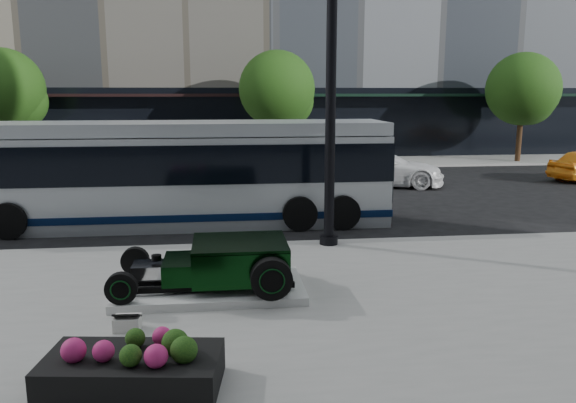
{
  "coord_description": "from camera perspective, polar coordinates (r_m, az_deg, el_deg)",
  "views": [
    {
      "loc": [
        -1.82,
        -15.38,
        3.74
      ],
      "look_at": [
        -0.28,
        -2.42,
        1.2
      ],
      "focal_mm": 35.0,
      "sensor_mm": 36.0,
      "label": 1
    }
  ],
  "objects": [
    {
      "name": "hot_rod",
      "position": [
        10.37,
        -6.1,
        -6.1
      ],
      "size": [
        3.22,
        2.0,
        0.81
      ],
      "color": "black",
      "rests_on": "display_plinth"
    },
    {
      "name": "white_sedan",
      "position": [
        23.15,
        9.17,
        3.46
      ],
      "size": [
        5.56,
        3.38,
        1.51
      ],
      "primitive_type": "imported",
      "rotation": [
        0.0,
        0.0,
        1.31
      ],
      "color": "white",
      "rests_on": "ground"
    },
    {
      "name": "info_plaque",
      "position": [
        9.22,
        -16.0,
        -11.7
      ],
      "size": [
        0.41,
        0.32,
        0.31
      ],
      "color": "silver",
      "rests_on": "sidewalk_near"
    },
    {
      "name": "ground",
      "position": [
        15.93,
        -0.03,
        -2.56
      ],
      "size": [
        120.0,
        120.0,
        0.0
      ],
      "primitive_type": "plane",
      "color": "black",
      "rests_on": "ground"
    },
    {
      "name": "sidewalk_far",
      "position": [
        29.66,
        -3.22,
        3.87
      ],
      "size": [
        70.0,
        4.0,
        0.12
      ],
      "primitive_type": "cube",
      "color": "gray",
      "rests_on": "ground"
    },
    {
      "name": "lamppost",
      "position": [
        13.23,
        4.37,
        11.35
      ],
      "size": [
        0.44,
        0.44,
        8.01
      ],
      "color": "black",
      "rests_on": "sidewalk_near"
    },
    {
      "name": "display_plinth",
      "position": [
        10.53,
        -7.87,
        -8.75
      ],
      "size": [
        3.4,
        1.8,
        0.15
      ],
      "primitive_type": "cube",
      "color": "silver",
      "rests_on": "sidewalk_near"
    },
    {
      "name": "street_trees",
      "position": [
        28.6,
        -0.85,
        11.07
      ],
      "size": [
        29.8,
        3.8,
        5.7
      ],
      "color": "black",
      "rests_on": "sidewalk_far"
    },
    {
      "name": "flower_planter",
      "position": [
        7.5,
        -15.49,
        -16.05
      ],
      "size": [
        2.28,
        1.36,
        0.7
      ],
      "color": "black",
      "rests_on": "sidewalk_near"
    },
    {
      "name": "transit_bus",
      "position": [
        16.36,
        -11.27,
        2.89
      ],
      "size": [
        12.12,
        2.88,
        2.92
      ],
      "color": "silver",
      "rests_on": "ground"
    }
  ]
}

